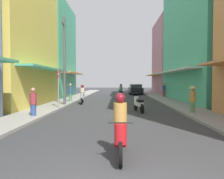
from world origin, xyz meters
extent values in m
plane|color=#38383A|center=(0.00, 16.22, 0.00)|extent=(88.95, 88.95, 0.00)
cube|color=#9E9991|center=(-4.70, 16.22, 0.06)|extent=(1.94, 48.43, 0.12)
cube|color=gray|center=(4.70, 16.22, 0.06)|extent=(1.94, 48.43, 0.12)
cube|color=#EFD159|center=(-8.67, 12.83, 5.55)|extent=(6.00, 9.16, 11.10)
cube|color=#4CB28C|center=(-5.17, 12.83, 2.80)|extent=(1.10, 8.24, 0.12)
cube|color=#4CB28C|center=(-8.67, 21.99, 5.35)|extent=(6.00, 8.53, 10.70)
cube|color=#D88C4C|center=(-5.17, 21.99, 2.80)|extent=(1.10, 7.67, 0.12)
cube|color=#4CB28C|center=(8.67, 17.51, 8.52)|extent=(6.00, 13.61, 17.03)
cube|color=silver|center=(5.17, 17.51, 2.80)|extent=(1.10, 12.25, 0.12)
cube|color=#B7727F|center=(8.67, 29.10, 5.34)|extent=(6.00, 8.88, 10.67)
cube|color=#EFD159|center=(5.17, 29.10, 2.80)|extent=(1.10, 8.00, 0.12)
cylinder|color=black|center=(0.24, 22.12, 0.28)|extent=(0.17, 0.57, 0.56)
cylinder|color=black|center=(0.44, 20.89, 0.28)|extent=(0.17, 0.57, 0.56)
cube|color=#1E38B7|center=(0.35, 21.46, 0.50)|extent=(0.44, 1.03, 0.24)
cube|color=black|center=(0.38, 21.26, 0.70)|extent=(0.37, 0.60, 0.14)
cylinder|color=#1E38B7|center=(0.26, 22.00, 0.70)|extent=(0.28, 0.28, 0.45)
cylinder|color=black|center=(0.26, 22.00, 0.95)|extent=(0.55, 0.12, 0.03)
cylinder|color=#598C59|center=(0.37, 21.31, 1.05)|extent=(0.34, 0.34, 0.55)
sphere|color=maroon|center=(0.37, 21.31, 1.45)|extent=(0.26, 0.26, 0.26)
cylinder|color=black|center=(0.15, 1.42, 0.28)|extent=(0.08, 0.56, 0.56)
cylinder|color=black|center=(0.14, 2.67, 0.28)|extent=(0.08, 0.56, 0.56)
cube|color=red|center=(0.15, 2.10, 0.50)|extent=(0.28, 1.00, 0.24)
cube|color=black|center=(0.15, 2.30, 0.70)|extent=(0.28, 0.56, 0.14)
cylinder|color=red|center=(0.15, 1.55, 0.70)|extent=(0.28, 0.28, 0.45)
cylinder|color=black|center=(0.15, 1.55, 0.95)|extent=(0.55, 0.03, 0.03)
cylinder|color=#BF8C3F|center=(0.15, 2.25, 1.05)|extent=(0.34, 0.34, 0.55)
sphere|color=maroon|center=(0.15, 2.25, 1.45)|extent=(0.26, 0.26, 0.26)
cylinder|color=black|center=(1.19, 10.60, 0.28)|extent=(0.20, 0.56, 0.56)
cylinder|color=black|center=(1.47, 9.38, 0.28)|extent=(0.20, 0.56, 0.56)
cube|color=silver|center=(1.34, 9.94, 0.50)|extent=(0.49, 1.04, 0.24)
cube|color=black|center=(1.38, 9.75, 0.70)|extent=(0.39, 0.61, 0.14)
cylinder|color=silver|center=(1.22, 10.48, 0.70)|extent=(0.28, 0.28, 0.45)
cylinder|color=black|center=(1.22, 10.48, 0.95)|extent=(0.54, 0.15, 0.03)
cylinder|color=black|center=(-2.85, 14.08, 0.28)|extent=(0.13, 0.57, 0.56)
cylinder|color=black|center=(-2.97, 15.32, 0.28)|extent=(0.13, 0.57, 0.56)
cube|color=#B2B2B7|center=(-2.92, 14.75, 0.50)|extent=(0.38, 1.02, 0.24)
cube|color=black|center=(-2.94, 14.95, 0.70)|extent=(0.33, 0.58, 0.14)
cylinder|color=#B2B2B7|center=(-2.86, 14.20, 0.70)|extent=(0.28, 0.28, 0.45)
cylinder|color=black|center=(-2.86, 14.20, 0.95)|extent=(0.55, 0.08, 0.03)
cylinder|color=beige|center=(-2.93, 14.90, 1.05)|extent=(0.34, 0.34, 0.55)
sphere|color=maroon|center=(-2.93, 14.90, 1.45)|extent=(0.26, 0.26, 0.26)
cube|color=black|center=(2.51, 28.03, 0.60)|extent=(1.92, 4.16, 0.70)
cube|color=#333D47|center=(2.52, 27.88, 1.15)|extent=(1.68, 2.16, 0.60)
cylinder|color=black|center=(1.71, 29.25, 0.32)|extent=(0.20, 0.65, 0.64)
cylinder|color=black|center=(3.21, 29.31, 0.32)|extent=(0.20, 0.65, 0.64)
cylinder|color=black|center=(1.81, 26.75, 0.32)|extent=(0.20, 0.65, 0.64)
cylinder|color=black|center=(3.31, 26.81, 0.32)|extent=(0.20, 0.65, 0.64)
cylinder|color=#598C59|center=(4.28, 9.11, 0.36)|extent=(0.28, 0.28, 0.71)
cylinder|color=#BF8C3F|center=(4.28, 9.11, 1.01)|extent=(0.34, 0.34, 0.60)
sphere|color=tan|center=(4.28, 9.11, 1.45)|extent=(0.22, 0.22, 0.22)
cone|color=#D1B77A|center=(4.28, 9.11, 1.55)|extent=(0.44, 0.44, 0.16)
cylinder|color=#99333F|center=(5.31, 21.77, 0.37)|extent=(0.28, 0.28, 0.74)
cylinder|color=#334C8C|center=(5.31, 21.77, 1.05)|extent=(0.34, 0.34, 0.62)
sphere|color=tan|center=(5.31, 21.77, 1.50)|extent=(0.22, 0.22, 0.22)
cone|color=#D1B77A|center=(5.31, 21.77, 1.60)|extent=(0.44, 0.44, 0.16)
cylinder|color=#598C59|center=(-4.13, 15.76, 0.39)|extent=(0.28, 0.28, 0.77)
cylinder|color=#334C8C|center=(-4.13, 15.76, 1.10)|extent=(0.34, 0.34, 0.65)
sphere|color=tan|center=(-4.13, 15.76, 1.56)|extent=(0.22, 0.22, 0.22)
cylinder|color=#334C8C|center=(-4.24, 7.67, 0.35)|extent=(0.28, 0.28, 0.70)
cylinder|color=#99333F|center=(-4.24, 7.67, 1.00)|extent=(0.34, 0.34, 0.59)
sphere|color=tan|center=(-4.24, 7.67, 1.44)|extent=(0.22, 0.22, 0.22)
cylinder|color=#4C4C4F|center=(-3.98, 13.08, 3.34)|extent=(0.20, 0.20, 6.67)
cylinder|color=#3F382D|center=(-3.98, 13.08, 6.07)|extent=(0.08, 1.20, 0.08)
cylinder|color=gray|center=(-3.88, 11.06, 1.30)|extent=(0.07, 0.07, 2.60)
cylinder|color=red|center=(-3.88, 11.06, 2.35)|extent=(0.02, 0.60, 0.60)
cube|color=white|center=(-3.88, 11.06, 2.35)|extent=(0.03, 0.40, 0.10)
camera|label=1|loc=(0.10, -3.28, 1.87)|focal=35.06mm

